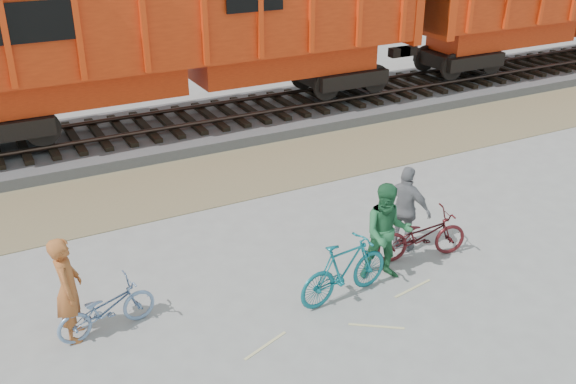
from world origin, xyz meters
name	(u,v)px	position (x,y,z in m)	size (l,w,h in m)	color
ground	(298,302)	(0.00, 0.00, 0.00)	(120.00, 120.00, 0.00)	#9E9E99
gravel_strip	(188,184)	(0.00, 5.50, 0.01)	(120.00, 3.00, 0.02)	#8B7A56
ballast_bed	(146,134)	(0.00, 9.00, 0.15)	(120.00, 4.00, 0.30)	slate
track	(145,123)	(0.00, 9.00, 0.47)	(120.00, 2.60, 0.24)	black
hopper_car_center	(185,27)	(1.37, 9.00, 3.01)	(14.00, 3.13, 4.65)	black
bicycle_blue	(106,308)	(-3.05, 0.72, 0.42)	(0.56, 1.60, 0.84)	#718FB9
bicycle_teal	(344,270)	(0.77, -0.24, 0.55)	(0.52, 1.84, 1.11)	#116B77
bicycle_maroon	(421,235)	(2.78, 0.21, 0.48)	(0.63, 1.81, 0.95)	#4E1518
person_solo	(68,289)	(-3.55, 0.82, 0.88)	(0.64, 0.42, 1.76)	#AA5B2A
person_man	(387,232)	(1.77, -0.04, 0.92)	(0.89, 0.70, 1.84)	#26683C
person_woman	(406,209)	(2.68, 0.61, 0.87)	(1.02, 0.42, 1.74)	gray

